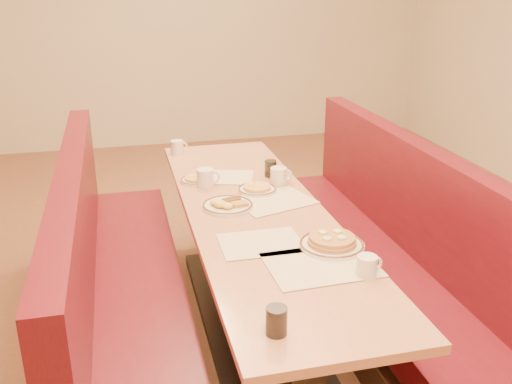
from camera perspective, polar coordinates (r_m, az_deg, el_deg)
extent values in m
plane|color=#9E6647|center=(3.28, 0.04, -14.05)|extent=(8.00, 8.00, 0.00)
cube|color=beige|center=(6.66, -8.62, 16.54)|extent=(6.00, 0.04, 2.80)
cube|color=black|center=(3.27, 0.04, -13.62)|extent=(0.55, 1.88, 0.06)
cube|color=black|center=(3.09, 0.04, -8.66)|extent=(0.15, 1.75, 0.71)
cube|color=tan|center=(2.93, 0.05, -2.26)|extent=(0.70, 2.50, 0.04)
cube|color=#4C3326|center=(3.16, -12.28, -13.94)|extent=(0.55, 2.50, 0.20)
cube|color=#5B0F19|center=(3.02, -12.68, -9.72)|extent=(0.55, 2.50, 0.16)
cube|color=#5B0F19|center=(2.86, -17.59, -3.47)|extent=(0.12, 2.50, 0.60)
cube|color=#4C3326|center=(3.43, 11.27, -10.87)|extent=(0.55, 2.50, 0.20)
cube|color=#5B0F19|center=(3.30, 11.60, -6.87)|extent=(0.55, 2.50, 0.16)
cube|color=#5B0F19|center=(3.24, 15.53, -0.37)|extent=(0.12, 2.50, 0.60)
cube|color=beige|center=(2.57, 0.49, -5.13)|extent=(0.37, 0.28, 0.00)
cube|color=beige|center=(2.40, 6.52, -7.22)|extent=(0.46, 0.35, 0.00)
cube|color=beige|center=(3.40, -3.21, 1.50)|extent=(0.40, 0.34, 0.00)
cube|color=beige|center=(3.04, 1.78, -0.89)|extent=(0.47, 0.40, 0.00)
cylinder|color=silver|center=(2.56, 7.57, -5.32)|extent=(0.29, 0.29, 0.02)
torus|color=#5B2E1B|center=(2.55, 7.58, -5.14)|extent=(0.29, 0.29, 0.01)
cylinder|color=#C07E45|center=(2.55, 7.59, -4.93)|extent=(0.22, 0.22, 0.02)
cylinder|color=#C07E45|center=(2.54, 7.61, -4.57)|extent=(0.20, 0.20, 0.02)
cylinder|color=beige|center=(2.57, 8.13, -3.93)|extent=(0.04, 0.04, 0.01)
cylinder|color=beige|center=(2.56, 6.71, -4.04)|extent=(0.04, 0.04, 0.01)
cylinder|color=beige|center=(2.50, 7.10, -4.67)|extent=(0.04, 0.04, 0.01)
cylinder|color=beige|center=(2.52, 8.55, -4.55)|extent=(0.04, 0.04, 0.01)
cylinder|color=silver|center=(2.96, -2.86, -1.41)|extent=(0.27, 0.27, 0.02)
torus|color=#5B2E1B|center=(2.96, -2.86, -1.26)|extent=(0.26, 0.26, 0.01)
ellipsoid|color=yellow|center=(2.92, -3.62, -1.19)|extent=(0.07, 0.07, 0.04)
ellipsoid|color=yellow|center=(2.90, -2.86, -1.39)|extent=(0.06, 0.06, 0.03)
ellipsoid|color=yellow|center=(2.95, -4.12, -1.04)|extent=(0.05, 0.05, 0.03)
cylinder|color=brown|center=(2.98, -2.38, -0.85)|extent=(0.10, 0.05, 0.02)
cylinder|color=brown|center=(3.00, -2.57, -0.66)|extent=(0.10, 0.05, 0.02)
cube|color=#D18D41|center=(2.94, -1.65, -1.20)|extent=(0.09, 0.07, 0.02)
cylinder|color=silver|center=(3.18, 0.11, 0.19)|extent=(0.22, 0.22, 0.02)
torus|color=#5B2E1B|center=(3.17, 0.11, 0.33)|extent=(0.22, 0.22, 0.01)
cylinder|color=gold|center=(3.17, 0.11, 0.48)|extent=(0.15, 0.15, 0.02)
ellipsoid|color=yellow|center=(3.18, -0.45, 0.67)|extent=(0.05, 0.05, 0.02)
cylinder|color=silver|center=(3.35, -5.99, 1.15)|extent=(0.19, 0.19, 0.01)
torus|color=#5B2E1B|center=(3.34, -6.00, 1.26)|extent=(0.18, 0.18, 0.01)
cylinder|color=gold|center=(3.34, -6.00, 1.38)|extent=(0.13, 0.13, 0.01)
ellipsoid|color=yellow|center=(3.35, -6.44, 1.54)|extent=(0.04, 0.04, 0.02)
cylinder|color=silver|center=(2.33, 11.02, -7.32)|extent=(0.08, 0.08, 0.09)
torus|color=silver|center=(2.36, 11.89, -7.07)|extent=(0.06, 0.03, 0.06)
cylinder|color=black|center=(2.31, 11.08, -6.48)|extent=(0.07, 0.07, 0.01)
cylinder|color=silver|center=(3.25, -5.10, 1.42)|extent=(0.10, 0.10, 0.10)
torus|color=silver|center=(3.26, -4.22, 1.51)|extent=(0.07, 0.02, 0.07)
cylinder|color=black|center=(3.24, -5.13, 2.16)|extent=(0.08, 0.08, 0.01)
cylinder|color=silver|center=(3.27, 2.27, 1.59)|extent=(0.09, 0.09, 0.10)
torus|color=silver|center=(3.29, 3.10, 1.68)|extent=(0.07, 0.02, 0.07)
cylinder|color=black|center=(3.26, 2.28, 2.31)|extent=(0.08, 0.08, 0.01)
cylinder|color=silver|center=(3.89, -7.91, 4.46)|extent=(0.08, 0.08, 0.09)
torus|color=silver|center=(3.90, -7.30, 4.57)|extent=(0.07, 0.03, 0.06)
cylinder|color=black|center=(3.87, -7.94, 5.02)|extent=(0.07, 0.07, 0.01)
cylinder|color=black|center=(1.95, 2.06, -12.78)|extent=(0.07, 0.07, 0.10)
cylinder|color=silver|center=(1.95, 2.06, -12.75)|extent=(0.07, 0.07, 0.10)
cylinder|color=black|center=(3.41, 1.46, 2.36)|extent=(0.07, 0.07, 0.10)
cylinder|color=silver|center=(3.41, 1.46, 2.37)|extent=(0.07, 0.07, 0.10)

